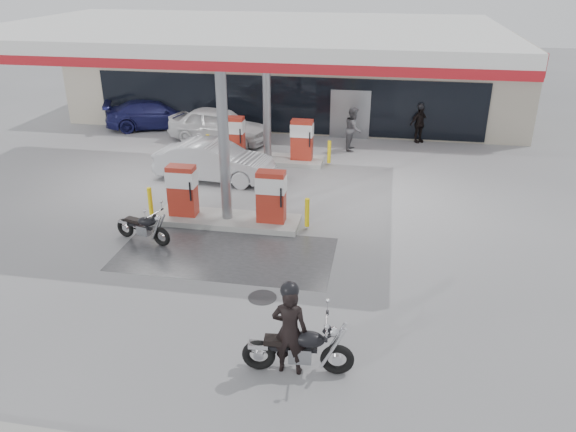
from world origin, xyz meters
name	(u,v)px	position (x,y,z in m)	size (l,w,h in m)	color
ground	(208,252)	(0.00, 0.00, 0.00)	(90.00, 90.00, 0.00)	gray
wet_patch	(225,254)	(0.50, 0.00, 0.00)	(6.00, 3.00, 0.00)	#4C4C4F
drain_cover	(262,297)	(2.00, -2.00, 0.00)	(0.70, 0.70, 0.01)	#38383A
store_building	(299,76)	(0.01, 15.94, 2.01)	(22.00, 8.22, 4.00)	#B4AA97
canopy	(246,35)	(0.00, 5.00, 5.27)	(16.00, 10.02, 5.51)	silver
pump_island_near	(227,202)	(0.00, 2.00, 0.71)	(5.14, 1.30, 1.78)	#9E9E99
pump_island_far	(268,144)	(0.00, 8.00, 0.71)	(5.14, 1.30, 1.78)	#9E9E99
main_motorcycle	(300,350)	(3.31, -4.48, 0.51)	(2.23, 0.85, 1.14)	black
biker_main	(290,331)	(3.11, -4.50, 0.96)	(0.70, 0.46, 1.91)	black
parked_motorcycle	(144,228)	(-2.02, 0.34, 0.43)	(1.85, 0.88, 0.97)	black
sedan_white	(219,125)	(-2.66, 10.20, 0.78)	(1.85, 4.60, 1.57)	silver
attendant	(353,129)	(3.28, 10.17, 0.92)	(0.90, 0.70, 1.85)	#535257
hatchback_silver	(215,161)	(-1.48, 5.60, 0.72)	(1.52, 4.37, 1.44)	#B1B4B9
parked_car_left	(156,114)	(-6.40, 12.00, 0.69)	(1.93, 4.74, 1.38)	#16184B
biker_walking	(419,124)	(6.10, 11.80, 0.83)	(0.98, 0.41, 1.67)	black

